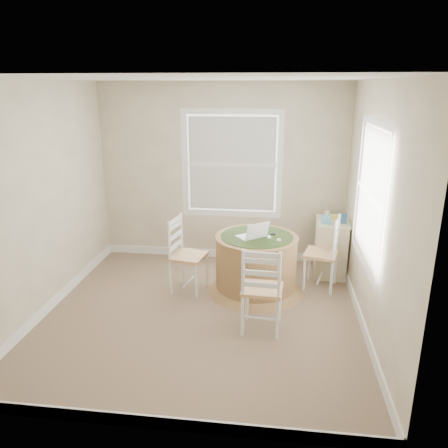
# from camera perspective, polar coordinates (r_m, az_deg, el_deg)

# --- Properties ---
(room) EXTENTS (3.64, 3.64, 2.64)m
(room) POSITION_cam_1_polar(r_m,az_deg,el_deg) (4.81, -0.86, 2.77)
(room) COLOR #7B614E
(room) RESTS_ON ground
(round_table) EXTENTS (1.22, 1.22, 0.75)m
(round_table) POSITION_cam_1_polar(r_m,az_deg,el_deg) (5.56, 4.22, -4.89)
(round_table) COLOR olive
(round_table) RESTS_ON ground
(chair_left) EXTENTS (0.47, 0.49, 0.95)m
(chair_left) POSITION_cam_1_polar(r_m,az_deg,el_deg) (5.55, -4.64, -4.18)
(chair_left) COLOR white
(chair_left) RESTS_ON ground
(chair_near) EXTENTS (0.45, 0.43, 0.95)m
(chair_near) POSITION_cam_1_polar(r_m,az_deg,el_deg) (4.69, 5.02, -8.43)
(chair_near) COLOR white
(chair_near) RESTS_ON ground
(chair_right) EXTENTS (0.49, 0.50, 0.95)m
(chair_right) POSITION_cam_1_polar(r_m,az_deg,el_deg) (5.76, 12.58, -3.75)
(chair_right) COLOR white
(chair_right) RESTS_ON ground
(laptop) EXTENTS (0.43, 0.42, 0.23)m
(laptop) POSITION_cam_1_polar(r_m,az_deg,el_deg) (5.39, 3.74, -1.44)
(laptop) COLOR white
(laptop) RESTS_ON round_table
(mouse) EXTENTS (0.07, 0.10, 0.03)m
(mouse) POSITION_cam_1_polar(r_m,az_deg,el_deg) (5.41, 5.88, -1.71)
(mouse) COLOR white
(mouse) RESTS_ON round_table
(phone) EXTENTS (0.05, 0.09, 0.02)m
(phone) POSITION_cam_1_polar(r_m,az_deg,el_deg) (5.34, 7.20, -2.11)
(phone) COLOR #B7BABF
(phone) RESTS_ON round_table
(keys) EXTENTS (0.06, 0.05, 0.02)m
(keys) POSITION_cam_1_polar(r_m,az_deg,el_deg) (5.52, 6.40, -1.35)
(keys) COLOR black
(keys) RESTS_ON round_table
(corner_chest) EXTENTS (0.46, 0.61, 0.78)m
(corner_chest) POSITION_cam_1_polar(r_m,az_deg,el_deg) (6.23, 13.76, -3.00)
(corner_chest) COLOR beige
(corner_chest) RESTS_ON ground
(tissue_box) EXTENTS (0.13, 0.13, 0.10)m
(tissue_box) POSITION_cam_1_polar(r_m,az_deg,el_deg) (5.96, 13.18, 0.57)
(tissue_box) COLOR #58ABCA
(tissue_box) RESTS_ON corner_chest
(box_yellow) EXTENTS (0.15, 0.11, 0.06)m
(box_yellow) POSITION_cam_1_polar(r_m,az_deg,el_deg) (6.17, 14.22, 0.89)
(box_yellow) COLOR #DFD24E
(box_yellow) RESTS_ON corner_chest
(box_blue) EXTENTS (0.08, 0.08, 0.12)m
(box_blue) POSITION_cam_1_polar(r_m,az_deg,el_deg) (6.03, 15.35, 0.69)
(box_blue) COLOR #305D92
(box_blue) RESTS_ON corner_chest
(cup_cream) EXTENTS (0.07, 0.07, 0.09)m
(cup_cream) POSITION_cam_1_polar(r_m,az_deg,el_deg) (6.23, 13.28, 1.25)
(cup_cream) COLOR beige
(cup_cream) RESTS_ON corner_chest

